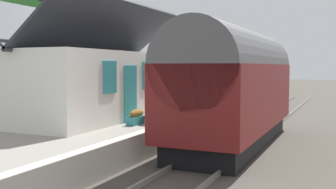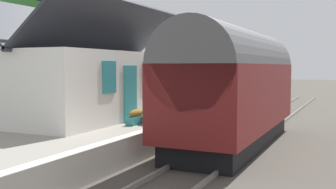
{
  "view_description": "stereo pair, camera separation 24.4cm",
  "coord_description": "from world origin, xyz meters",
  "px_view_note": "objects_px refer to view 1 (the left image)",
  "views": [
    {
      "loc": [
        -13.12,
        -4.69,
        2.92
      ],
      "look_at": [
        0.73,
        1.5,
        1.86
      ],
      "focal_mm": 43.02,
      "sensor_mm": 36.0,
      "label": 1
    },
    {
      "loc": [
        -13.02,
        -4.91,
        2.92
      ],
      "look_at": [
        0.73,
        1.5,
        1.86
      ],
      "focal_mm": 43.02,
      "sensor_mm": 36.0,
      "label": 2
    }
  ],
  "objects_px": {
    "bench_mid_platform": "(184,95)",
    "tree_far_left": "(27,11)",
    "station_building": "(86,82)",
    "train": "(235,86)",
    "tree_distant": "(66,38)",
    "planter_corner_building": "(156,110)",
    "tree_behind_building": "(44,49)",
    "lamp_post_platform": "(206,53)",
    "planter_under_sign": "(137,117)",
    "planter_bench_left": "(199,90)"
  },
  "relations": [
    {
      "from": "planter_bench_left",
      "to": "lamp_post_platform",
      "type": "height_order",
      "value": "lamp_post_platform"
    },
    {
      "from": "bench_mid_platform",
      "to": "planter_under_sign",
      "type": "bearing_deg",
      "value": -170.16
    },
    {
      "from": "lamp_post_platform",
      "to": "tree_distant",
      "type": "height_order",
      "value": "tree_distant"
    },
    {
      "from": "planter_under_sign",
      "to": "planter_bench_left",
      "type": "relative_size",
      "value": 1.14
    },
    {
      "from": "station_building",
      "to": "lamp_post_platform",
      "type": "bearing_deg",
      "value": -26.6
    },
    {
      "from": "train",
      "to": "bench_mid_platform",
      "type": "relative_size",
      "value": 6.66
    },
    {
      "from": "planter_under_sign",
      "to": "planter_bench_left",
      "type": "distance_m",
      "value": 12.64
    },
    {
      "from": "planter_corner_building",
      "to": "tree_behind_building",
      "type": "relative_size",
      "value": 0.16
    },
    {
      "from": "planter_bench_left",
      "to": "tree_far_left",
      "type": "relative_size",
      "value": 0.11
    },
    {
      "from": "tree_behind_building",
      "to": "bench_mid_platform",
      "type": "bearing_deg",
      "value": -88.3
    },
    {
      "from": "station_building",
      "to": "bench_mid_platform",
      "type": "xyz_separation_m",
      "value": [
        7.39,
        -1.26,
        -0.98
      ]
    },
    {
      "from": "tree_distant",
      "to": "tree_behind_building",
      "type": "height_order",
      "value": "tree_distant"
    },
    {
      "from": "planter_bench_left",
      "to": "lamp_post_platform",
      "type": "distance_m",
      "value": 6.71
    },
    {
      "from": "planter_corner_building",
      "to": "lamp_post_platform",
      "type": "relative_size",
      "value": 0.24
    },
    {
      "from": "train",
      "to": "tree_distant",
      "type": "height_order",
      "value": "tree_distant"
    },
    {
      "from": "train",
      "to": "bench_mid_platform",
      "type": "bearing_deg",
      "value": 36.17
    },
    {
      "from": "bench_mid_platform",
      "to": "train",
      "type": "bearing_deg",
      "value": -143.83
    },
    {
      "from": "bench_mid_platform",
      "to": "lamp_post_platform",
      "type": "bearing_deg",
      "value": -130.0
    },
    {
      "from": "lamp_post_platform",
      "to": "tree_far_left",
      "type": "bearing_deg",
      "value": 107.29
    },
    {
      "from": "station_building",
      "to": "tree_distant",
      "type": "xyz_separation_m",
      "value": [
        11.74,
        10.14,
        2.77
      ]
    },
    {
      "from": "bench_mid_platform",
      "to": "tree_far_left",
      "type": "relative_size",
      "value": 0.18
    },
    {
      "from": "station_building",
      "to": "planter_corner_building",
      "type": "distance_m",
      "value": 3.34
    },
    {
      "from": "station_building",
      "to": "planter_under_sign",
      "type": "height_order",
      "value": "station_building"
    },
    {
      "from": "planter_under_sign",
      "to": "lamp_post_platform",
      "type": "distance_m",
      "value": 7.06
    },
    {
      "from": "train",
      "to": "station_building",
      "type": "distance_m",
      "value": 5.84
    },
    {
      "from": "planter_corner_building",
      "to": "lamp_post_platform",
      "type": "distance_m",
      "value": 6.54
    },
    {
      "from": "planter_corner_building",
      "to": "planter_under_sign",
      "type": "bearing_deg",
      "value": 131.08
    },
    {
      "from": "planter_under_sign",
      "to": "planter_bench_left",
      "type": "xyz_separation_m",
      "value": [
        12.46,
        2.09,
        0.22
      ]
    },
    {
      "from": "bench_mid_platform",
      "to": "lamp_post_platform",
      "type": "xyz_separation_m",
      "value": [
        -1.44,
        -1.72,
        2.25
      ]
    },
    {
      "from": "train",
      "to": "bench_mid_platform",
      "type": "xyz_separation_m",
      "value": [
        6.06,
        4.43,
        -0.88
      ]
    },
    {
      "from": "station_building",
      "to": "planter_bench_left",
      "type": "xyz_separation_m",
      "value": [
        11.8,
        -0.56,
        -0.98
      ]
    },
    {
      "from": "bench_mid_platform",
      "to": "planter_corner_building",
      "type": "distance_m",
      "value": 7.83
    },
    {
      "from": "train",
      "to": "bench_mid_platform",
      "type": "distance_m",
      "value": 7.56
    },
    {
      "from": "tree_far_left",
      "to": "planter_under_sign",
      "type": "bearing_deg",
      "value": -114.19
    },
    {
      "from": "planter_bench_left",
      "to": "tree_behind_building",
      "type": "xyz_separation_m",
      "value": [
        -4.69,
        8.83,
        2.68
      ]
    },
    {
      "from": "planter_under_sign",
      "to": "tree_far_left",
      "type": "height_order",
      "value": "tree_far_left"
    },
    {
      "from": "bench_mid_platform",
      "to": "tree_far_left",
      "type": "xyz_separation_m",
      "value": [
        -4.21,
        7.16,
        4.46
      ]
    },
    {
      "from": "station_building",
      "to": "planter_bench_left",
      "type": "height_order",
      "value": "station_building"
    },
    {
      "from": "bench_mid_platform",
      "to": "lamp_post_platform",
      "type": "distance_m",
      "value": 3.17
    },
    {
      "from": "planter_under_sign",
      "to": "tree_distant",
      "type": "relative_size",
      "value": 0.15
    },
    {
      "from": "station_building",
      "to": "planter_corner_building",
      "type": "xyz_separation_m",
      "value": [
        -0.2,
        -3.19,
        -0.97
      ]
    },
    {
      "from": "tree_behind_building",
      "to": "tree_distant",
      "type": "bearing_deg",
      "value": 22.05
    },
    {
      "from": "lamp_post_platform",
      "to": "tree_distant",
      "type": "relative_size",
      "value": 0.57
    },
    {
      "from": "planter_corner_building",
      "to": "tree_distant",
      "type": "distance_m",
      "value": 18.29
    },
    {
      "from": "lamp_post_platform",
      "to": "tree_behind_building",
      "type": "relative_size",
      "value": 0.66
    },
    {
      "from": "planter_under_sign",
      "to": "tree_distant",
      "type": "height_order",
      "value": "tree_distant"
    },
    {
      "from": "bench_mid_platform",
      "to": "planter_corner_building",
      "type": "relative_size",
      "value": 1.5
    },
    {
      "from": "tree_distant",
      "to": "train",
      "type": "bearing_deg",
      "value": -123.34
    },
    {
      "from": "train",
      "to": "lamp_post_platform",
      "type": "distance_m",
      "value": 5.53
    },
    {
      "from": "planter_corner_building",
      "to": "planter_bench_left",
      "type": "bearing_deg",
      "value": 12.34
    }
  ]
}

